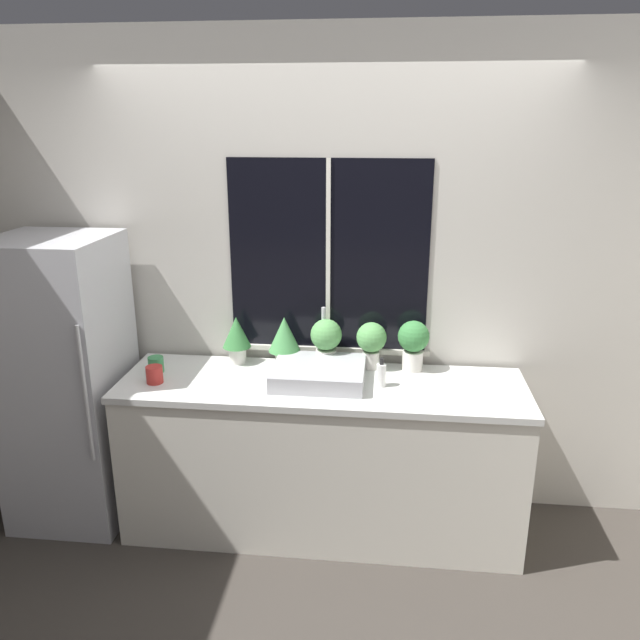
# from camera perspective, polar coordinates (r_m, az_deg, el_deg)

# --- Properties ---
(ground_plane) EXTENTS (14.00, 14.00, 0.00)m
(ground_plane) POSITION_cam_1_polar(r_m,az_deg,el_deg) (3.54, -0.44, -21.05)
(ground_plane) COLOR #38332D
(wall_back) EXTENTS (8.00, 0.09, 2.70)m
(wall_back) POSITION_cam_1_polar(r_m,az_deg,el_deg) (3.54, 0.81, 3.60)
(wall_back) COLOR #BCB7AD
(wall_back) RESTS_ON ground_plane
(wall_left) EXTENTS (0.06, 7.00, 2.70)m
(wall_left) POSITION_cam_1_polar(r_m,az_deg,el_deg) (4.92, -22.52, 6.29)
(wall_left) COLOR #BCB7AD
(wall_left) RESTS_ON ground_plane
(counter) EXTENTS (2.17, 0.64, 0.89)m
(counter) POSITION_cam_1_polar(r_m,az_deg,el_deg) (3.54, 0.14, -12.32)
(counter) COLOR silver
(counter) RESTS_ON ground_plane
(refrigerator) EXTENTS (0.61, 0.63, 1.64)m
(refrigerator) POSITION_cam_1_polar(r_m,az_deg,el_deg) (3.78, -22.17, -5.30)
(refrigerator) COLOR #B7B7BC
(refrigerator) RESTS_ON ground_plane
(sink) EXTENTS (0.49, 0.47, 0.34)m
(sink) POSITION_cam_1_polar(r_m,az_deg,el_deg) (3.34, -0.10, -4.83)
(sink) COLOR #ADADB2
(sink) RESTS_ON counter
(potted_plant_far_left) EXTENTS (0.16, 0.16, 0.27)m
(potted_plant_far_left) POSITION_cam_1_polar(r_m,az_deg,el_deg) (3.58, -7.63, -1.45)
(potted_plant_far_left) COLOR silver
(potted_plant_far_left) RESTS_ON counter
(potted_plant_left) EXTENTS (0.18, 0.18, 0.28)m
(potted_plant_left) POSITION_cam_1_polar(r_m,az_deg,el_deg) (3.53, -3.27, -1.58)
(potted_plant_left) COLOR silver
(potted_plant_left) RESTS_ON counter
(potted_plant_center) EXTENTS (0.18, 0.18, 0.28)m
(potted_plant_center) POSITION_cam_1_polar(r_m,az_deg,el_deg) (3.50, 0.57, -1.76)
(potted_plant_center) COLOR silver
(potted_plant_center) RESTS_ON counter
(potted_plant_right) EXTENTS (0.17, 0.17, 0.27)m
(potted_plant_right) POSITION_cam_1_polar(r_m,az_deg,el_deg) (3.48, 4.72, -1.90)
(potted_plant_right) COLOR silver
(potted_plant_right) RESTS_ON counter
(potted_plant_far_right) EXTENTS (0.17, 0.17, 0.28)m
(potted_plant_far_right) POSITION_cam_1_polar(r_m,az_deg,el_deg) (3.48, 8.53, -1.96)
(potted_plant_far_right) COLOR silver
(potted_plant_far_right) RESTS_ON counter
(soap_bottle) EXTENTS (0.05, 0.05, 0.16)m
(soap_bottle) POSITION_cam_1_polar(r_m,az_deg,el_deg) (3.28, 5.62, -4.98)
(soap_bottle) COLOR white
(soap_bottle) RESTS_ON counter
(mug_green) EXTENTS (0.08, 0.08, 0.09)m
(mug_green) POSITION_cam_1_polar(r_m,az_deg,el_deg) (3.57, -14.77, -3.96)
(mug_green) COLOR #38844C
(mug_green) RESTS_ON counter
(mug_red) EXTENTS (0.09, 0.09, 0.09)m
(mug_red) POSITION_cam_1_polar(r_m,az_deg,el_deg) (3.43, -14.90, -4.85)
(mug_red) COLOR #B72D28
(mug_red) RESTS_ON counter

